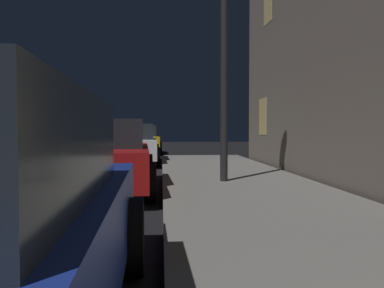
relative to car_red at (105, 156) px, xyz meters
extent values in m
cylinder|color=black|center=(0.87, -4.58, -0.37)|extent=(0.24, 0.67, 0.66)
cube|color=maroon|center=(0.00, -0.01, -0.13)|extent=(1.90, 4.33, 0.64)
cube|color=#1E2328|center=(0.00, 0.03, 0.45)|extent=(1.59, 2.03, 0.56)
cylinder|color=black|center=(-0.92, 1.27, -0.37)|extent=(0.25, 0.67, 0.66)
cylinder|color=black|center=(0.80, 1.35, -0.37)|extent=(0.25, 0.67, 0.66)
cylinder|color=black|center=(-0.80, -1.37, -0.37)|extent=(0.25, 0.67, 0.66)
cylinder|color=black|center=(0.92, -1.29, -0.37)|extent=(0.25, 0.67, 0.66)
cube|color=silver|center=(0.00, 6.35, -0.13)|extent=(1.99, 4.54, 0.64)
cube|color=#1E2328|center=(0.00, 6.35, 0.45)|extent=(1.70, 2.22, 0.56)
cylinder|color=black|center=(-0.98, 7.72, -0.37)|extent=(0.24, 0.67, 0.66)
cylinder|color=black|center=(0.90, 7.77, -0.37)|extent=(0.24, 0.67, 0.66)
cylinder|color=black|center=(-0.90, 4.94, -0.37)|extent=(0.24, 0.67, 0.66)
cylinder|color=black|center=(0.98, 4.99, -0.37)|extent=(0.24, 0.67, 0.66)
cube|color=gold|center=(0.00, 12.17, -0.13)|extent=(2.11, 4.64, 0.64)
cube|color=#1E2328|center=(0.00, 12.21, 0.45)|extent=(1.75, 2.28, 0.56)
cylinder|color=black|center=(-1.02, 13.52, -0.37)|extent=(0.26, 0.67, 0.66)
cylinder|color=black|center=(0.85, 13.63, -0.37)|extent=(0.26, 0.67, 0.66)
cylinder|color=black|center=(-0.85, 10.71, -0.37)|extent=(0.26, 0.67, 0.66)
cylinder|color=black|center=(1.02, 10.82, -0.37)|extent=(0.26, 0.67, 0.66)
cylinder|color=black|center=(2.44, 0.26, 1.87)|extent=(0.16, 0.16, 4.84)
cube|color=#F2D17F|center=(4.47, 4.26, 4.45)|extent=(0.06, 0.90, 1.20)
cube|color=#F2D17F|center=(4.47, 4.78, 0.96)|extent=(0.06, 0.90, 1.20)
camera|label=1|loc=(1.13, -7.94, 0.54)|focal=36.85mm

